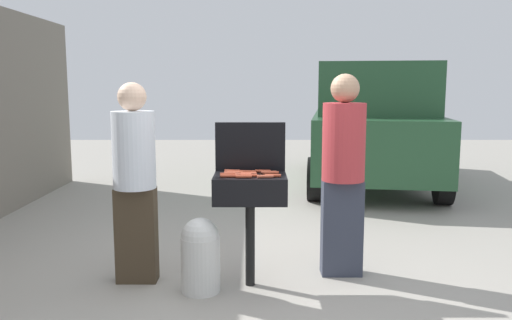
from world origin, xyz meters
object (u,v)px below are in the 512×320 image
hot_dog_11 (275,176)px  hot_dog_12 (231,176)px  hot_dog_1 (234,173)px  hot_dog_7 (245,175)px  hot_dog_15 (251,174)px  hot_dog_0 (271,172)px  person_left (137,175)px  hot_dog_4 (235,171)px  propane_tank (203,253)px  hot_dog_8 (273,173)px  hot_dog_3 (268,176)px  parked_minivan (375,124)px  hot_dog_5 (265,171)px  hot_dog_13 (252,176)px  hot_dog_6 (246,177)px  hot_dog_14 (250,173)px  hot_dog_2 (250,172)px  hot_dog_9 (230,174)px  hot_dog_10 (238,172)px  bbq_grill (252,192)px

hot_dog_11 → hot_dog_12: 0.36m
hot_dog_1 → hot_dog_12: size_ratio=1.00×
hot_dog_7 → hot_dog_15: bearing=51.0°
hot_dog_0 → person_left: person_left is taller
hot_dog_4 → propane_tank: hot_dog_4 is taller
hot_dog_8 → hot_dog_11: size_ratio=1.00×
hot_dog_0 → hot_dog_3: (-0.03, -0.20, 0.00)m
propane_tank → parked_minivan: parked_minivan is taller
hot_dog_5 → propane_tank: (-0.51, -0.26, -0.64)m
hot_dog_3 → hot_dog_13: (-0.13, 0.04, 0.00)m
hot_dog_12 → parked_minivan: 5.22m
hot_dog_6 → hot_dog_13: size_ratio=1.00×
hot_dog_11 → hot_dog_15: same height
hot_dog_14 → propane_tank: 0.76m
hot_dog_1 → hot_dog_12: 0.14m
hot_dog_1 → hot_dog_2: 0.15m
hot_dog_1 → hot_dog_13: same height
hot_dog_12 → hot_dog_14: same height
hot_dog_1 → person_left: 0.83m
hot_dog_13 → propane_tank: size_ratio=0.21×
hot_dog_0 → hot_dog_12: (-0.33, -0.18, 0.00)m
hot_dog_5 → hot_dog_8: bearing=-53.4°
hot_dog_1 → hot_dog_9: size_ratio=1.00×
hot_dog_2 → propane_tank: size_ratio=0.21×
hot_dog_8 → parked_minivan: bearing=68.1°
person_left → propane_tank: bearing=-13.5°
hot_dog_6 → hot_dog_14: (0.03, 0.16, 0.00)m
hot_dog_10 → hot_dog_15: bearing=-35.3°
hot_dog_2 → hot_dog_13: same height
hot_dog_1 → hot_dog_7: (0.09, -0.09, 0.00)m
hot_dog_14 → hot_dog_8: bearing=5.7°
hot_dog_12 → hot_dog_13: bearing=5.9°
hot_dog_0 → hot_dog_11: size_ratio=1.00×
hot_dog_2 → propane_tank: bearing=-149.1°
hot_dog_9 → parked_minivan: bearing=64.7°
hot_dog_13 → person_left: person_left is taller
hot_dog_4 → hot_dog_7: 0.22m
hot_dog_7 → hot_dog_9: (-0.12, 0.03, 0.00)m
hot_dog_4 → hot_dog_11: bearing=-34.2°
hot_dog_10 → hot_dog_13: same height
hot_dog_0 → hot_dog_10: (-0.28, 0.00, 0.00)m
hot_dog_5 → hot_dog_15: (-0.12, -0.14, 0.00)m
hot_dog_9 → hot_dog_12: size_ratio=1.00×
hot_dog_1 → propane_tank: 0.70m
hot_dog_3 → hot_dog_0: bearing=81.3°
bbq_grill → hot_dog_3: (0.12, -0.14, 0.16)m
hot_dog_0 → hot_dog_2: same height
hot_dog_0 → hot_dog_3: 0.20m
hot_dog_0 → propane_tank: hot_dog_0 is taller
bbq_grill → hot_dog_15: 0.16m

